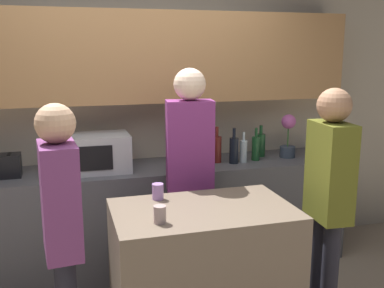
% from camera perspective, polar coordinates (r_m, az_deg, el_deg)
% --- Properties ---
extents(back_wall, '(6.40, 0.40, 2.70)m').
position_cam_1_polar(back_wall, '(3.96, -7.32, 6.73)').
color(back_wall, '#B2A893').
rests_on(back_wall, ground_plane).
extents(back_counter, '(3.60, 0.62, 0.92)m').
position_cam_1_polar(back_counter, '(3.94, -6.29, -9.41)').
color(back_counter, '#4C4C51').
rests_on(back_counter, ground_plane).
extents(kitchen_island, '(1.11, 0.69, 0.94)m').
position_cam_1_polar(kitchen_island, '(2.97, 1.39, -16.65)').
color(kitchen_island, brown).
rests_on(kitchen_island, ground_plane).
extents(microwave, '(0.52, 0.39, 0.30)m').
position_cam_1_polar(microwave, '(3.71, -11.99, -1.09)').
color(microwave, '#B7BABC').
rests_on(microwave, back_counter).
extents(toaster, '(0.26, 0.16, 0.18)m').
position_cam_1_polar(toaster, '(3.75, -22.85, -2.59)').
color(toaster, black).
rests_on(toaster, back_counter).
extents(potted_plant, '(0.14, 0.14, 0.40)m').
position_cam_1_polar(potted_plant, '(4.18, 12.10, 1.01)').
color(potted_plant, '#333D4C').
rests_on(potted_plant, back_counter).
extents(bottle_0, '(0.07, 0.07, 0.24)m').
position_cam_1_polar(bottle_0, '(3.77, -1.65, -1.55)').
color(bottle_0, '#472814').
rests_on(bottle_0, back_counter).
extents(bottle_1, '(0.09, 0.09, 0.26)m').
position_cam_1_polar(bottle_1, '(3.93, -0.38, -0.87)').
color(bottle_1, black).
rests_on(bottle_1, back_counter).
extents(bottle_2, '(0.07, 0.07, 0.26)m').
position_cam_1_polar(bottle_2, '(3.83, 1.59, -1.22)').
color(bottle_2, maroon).
rests_on(bottle_2, back_counter).
extents(bottle_3, '(0.08, 0.08, 0.32)m').
position_cam_1_polar(bottle_3, '(3.92, 3.15, -0.60)').
color(bottle_3, maroon).
rests_on(bottle_3, back_counter).
extents(bottle_4, '(0.08, 0.08, 0.31)m').
position_cam_1_polar(bottle_4, '(3.90, 5.33, -0.74)').
color(bottle_4, black).
rests_on(bottle_4, back_counter).
extents(bottle_5, '(0.06, 0.06, 0.27)m').
position_cam_1_polar(bottle_5, '(3.95, 6.55, -0.85)').
color(bottle_5, silver).
rests_on(bottle_5, back_counter).
extents(bottle_6, '(0.07, 0.07, 0.29)m').
position_cam_1_polar(bottle_6, '(4.03, 8.10, -0.49)').
color(bottle_6, '#194723').
rests_on(bottle_6, back_counter).
extents(bottle_7, '(0.08, 0.08, 0.29)m').
position_cam_1_polar(bottle_7, '(4.18, 8.70, -0.06)').
color(bottle_7, '#194723').
rests_on(bottle_7, back_counter).
extents(cup_0, '(0.07, 0.07, 0.10)m').
position_cam_1_polar(cup_0, '(2.92, -4.36, -6.04)').
color(cup_0, '#A57BC3').
rests_on(cup_0, kitchen_island).
extents(cup_1, '(0.07, 0.07, 0.10)m').
position_cam_1_polar(cup_1, '(2.53, -4.10, -8.91)').
color(cup_1, '#A48C8A').
rests_on(cup_1, kitchen_island).
extents(person_left, '(0.36, 0.24, 1.76)m').
position_cam_1_polar(person_left, '(3.32, -0.28, -2.55)').
color(person_left, black).
rests_on(person_left, ground_plane).
extents(person_center, '(0.22, 0.35, 1.66)m').
position_cam_1_polar(person_center, '(3.05, 16.97, -5.80)').
color(person_center, black).
rests_on(person_center, ground_plane).
extents(person_right, '(0.22, 0.36, 1.62)m').
position_cam_1_polar(person_right, '(2.58, -16.23, -9.65)').
color(person_right, black).
rests_on(person_right, ground_plane).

